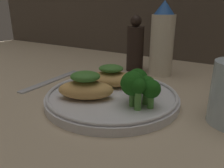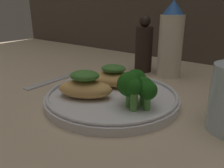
% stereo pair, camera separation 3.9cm
% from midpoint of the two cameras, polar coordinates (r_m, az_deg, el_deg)
% --- Properties ---
extents(ground_plane, '(1.80, 1.80, 0.01)m').
position_cam_midpoint_polar(ground_plane, '(0.41, 2.77, -5.21)').
color(ground_plane, tan).
extents(plate, '(0.24, 0.24, 0.02)m').
position_cam_midpoint_polar(plate, '(0.40, 2.81, -3.29)').
color(plate, silver).
rests_on(plate, ground_plane).
extents(grilled_meat_front, '(0.11, 0.09, 0.05)m').
position_cam_midpoint_polar(grilled_meat_front, '(0.38, -4.12, -0.65)').
color(grilled_meat_front, tan).
rests_on(grilled_meat_front, plate).
extents(grilled_meat_middle, '(0.12, 0.10, 0.04)m').
position_cam_midpoint_polar(grilled_meat_middle, '(0.44, 2.96, 1.66)').
color(grilled_meat_middle, tan).
rests_on(grilled_meat_middle, plate).
extents(broccoli_bunch, '(0.06, 0.06, 0.06)m').
position_cam_midpoint_polar(broccoli_bunch, '(0.35, 9.63, -0.48)').
color(broccoli_bunch, '#569942').
rests_on(broccoli_bunch, plate).
extents(sauce_bottle, '(0.06, 0.06, 0.18)m').
position_cam_midpoint_polar(sauce_bottle, '(0.56, 17.05, 10.54)').
color(sauce_bottle, beige).
rests_on(sauce_bottle, ground_plane).
extents(pepper_grinder, '(0.05, 0.05, 0.15)m').
position_cam_midpoint_polar(pepper_grinder, '(0.60, 10.22, 9.47)').
color(pepper_grinder, black).
rests_on(pepper_grinder, ground_plane).
extents(fork, '(0.03, 0.18, 0.01)m').
position_cam_midpoint_polar(fork, '(0.54, -11.67, 1.47)').
color(fork, '#B2B2B7').
rests_on(fork, ground_plane).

